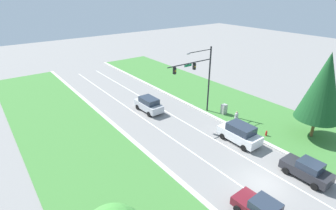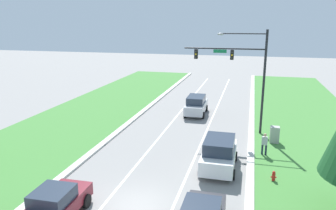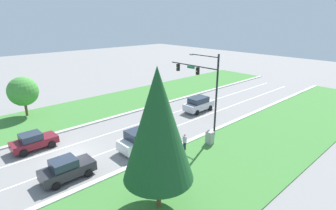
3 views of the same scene
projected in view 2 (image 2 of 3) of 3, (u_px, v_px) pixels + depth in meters
ground_plane at (138, 206)px, 17.17m from camera, size 160.00×160.00×0.00m
curb_strip_left at (44, 191)px, 18.51m from camera, size 0.50×90.00×0.15m
lane_stripe_inner_left at (107, 201)px, 17.60m from camera, size 0.14×81.00×0.01m
traffic_signal_mast at (242, 67)px, 27.17m from camera, size 6.81×0.41×8.79m
white_suv at (219, 153)px, 21.33m from camera, size 2.25×4.67×2.09m
silver_suv at (196, 105)px, 33.86m from camera, size 2.14×4.57×1.97m
burgundy_sedan at (56, 204)px, 15.79m from camera, size 2.15×4.16×1.69m
utility_cabinet at (275, 135)px, 25.83m from camera, size 0.70×0.60×1.39m
pedestrian at (265, 143)px, 23.38m from camera, size 0.42×0.31×1.69m
fire_hydrant at (274, 176)px, 19.68m from camera, size 0.34×0.20×0.70m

